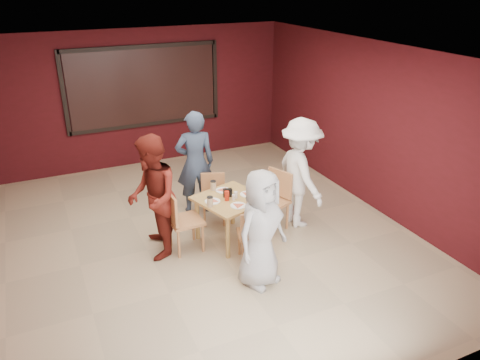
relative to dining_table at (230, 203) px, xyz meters
name	(u,v)px	position (x,y,z in m)	size (l,w,h in m)	color
floor	(208,236)	(-0.29, 0.23, -0.63)	(7.00, 7.00, 0.00)	tan
window_blinds	(144,87)	(-0.29, 3.68, 1.02)	(3.00, 0.02, 1.50)	black
dining_table	(230,203)	(0.00, 0.00, 0.00)	(1.12, 1.12, 0.86)	tan
chair_front	(254,233)	(0.04, -0.71, -0.15)	(0.50, 0.50, 0.84)	#B67947
chair_back	(213,195)	(0.00, 0.69, -0.17)	(0.50, 0.50, 0.81)	#B67947
chair_left	(180,218)	(-0.78, 0.03, -0.09)	(0.48, 0.48, 0.95)	#B67947
chair_right	(275,197)	(0.79, 0.06, -0.09)	(0.60, 0.60, 0.96)	#B67947
diner_front	(261,229)	(-0.08, -1.15, 0.17)	(0.78, 0.51, 1.60)	#ABABAB
diner_back	(195,163)	(-0.14, 1.12, 0.26)	(0.65, 0.42, 1.78)	#33425B
diner_left	(152,198)	(-1.14, 0.11, 0.27)	(0.88, 0.68, 1.80)	maroon
diner_right	(301,173)	(1.22, 0.01, 0.26)	(1.15, 0.66, 1.78)	white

